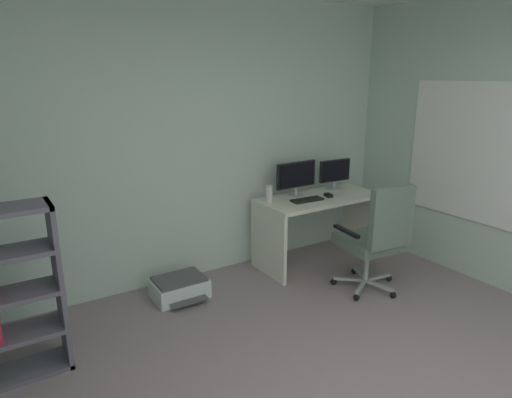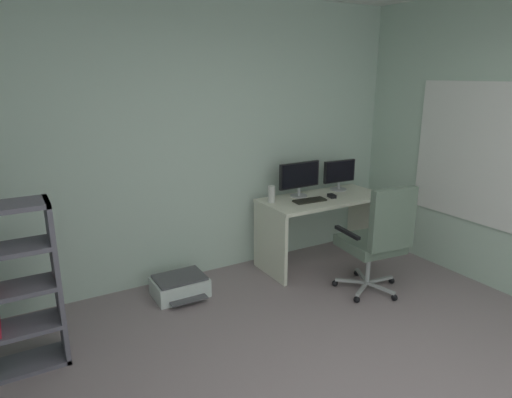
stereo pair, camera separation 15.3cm
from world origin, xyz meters
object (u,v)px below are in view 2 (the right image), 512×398
keyboard (310,200)px  desktop_speaker (271,194)px  computer_mouse (332,196)px  monitor_main (299,177)px  desk (322,215)px  office_chair (378,237)px  printer (180,286)px  monitor_secondary (339,173)px

keyboard → desktop_speaker: desktop_speaker is taller
keyboard → desktop_speaker: (-0.36, 0.17, 0.07)m
keyboard → computer_mouse: size_ratio=3.40×
monitor_main → desktop_speaker: bearing=-172.8°
desk → keyboard: 0.31m
computer_mouse → office_chair: bearing=-86.1°
keyboard → printer: (-1.39, 0.10, -0.65)m
desk → printer: size_ratio=2.78×
computer_mouse → desk: bearing=152.7°
monitor_secondary → printer: bearing=-176.7°
computer_mouse → printer: (-1.68, 0.10, -0.66)m
keyboard → desk: bearing=19.2°
desktop_speaker → office_chair: size_ratio=0.16×
desk → printer: 1.67m
office_chair → desktop_speaker: bearing=119.8°
monitor_main → office_chair: 1.08m
office_chair → monitor_main: bearing=99.6°
desk → desktop_speaker: 0.65m
desk → desktop_speaker: size_ratio=7.90×
monitor_secondary → desktop_speaker: (-0.92, -0.05, -0.11)m
monitor_main → keyboard: (-0.02, -0.22, -0.20)m
desk → monitor_secondary: (0.35, 0.16, 0.40)m
desk → printer: (-1.61, 0.05, -0.44)m
desk → computer_mouse: (0.07, -0.06, 0.22)m
office_chair → monitor_secondary: bearing=69.4°
printer → monitor_secondary: bearing=3.3°
desk → monitor_secondary: size_ratio=3.35×
desktop_speaker → monitor_main: bearing=7.2°
printer → keyboard: bearing=-4.3°
computer_mouse → desktop_speaker: 0.67m
monitor_secondary → desktop_speaker: size_ratio=2.36×
desk → office_chair: office_chair is taller
computer_mouse → monitor_secondary: bearing=49.1°
desk → office_chair: size_ratio=1.26×
computer_mouse → desktop_speaker: bearing=176.8°
monitor_main → monitor_secondary: 0.54m
keyboard → printer: keyboard is taller
monitor_main → computer_mouse: (0.27, -0.21, -0.20)m
desk → printer: bearing=178.4°
monitor_main → computer_mouse: bearing=-38.3°
desktop_speaker → printer: size_ratio=0.35×
computer_mouse → desktop_speaker: size_ratio=0.59×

